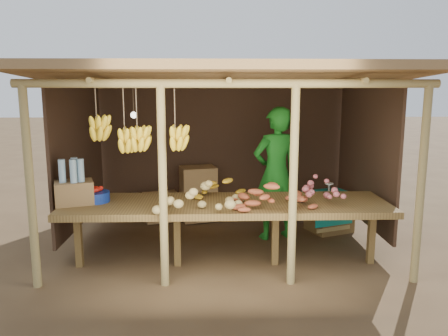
{
  "coord_description": "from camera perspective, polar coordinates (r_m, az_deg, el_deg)",
  "views": [
    {
      "loc": [
        -0.19,
        -6.07,
        2.12
      ],
      "look_at": [
        0.0,
        0.0,
        1.05
      ],
      "focal_mm": 35.0,
      "sensor_mm": 36.0,
      "label": 1
    }
  ],
  "objects": [
    {
      "name": "ground",
      "position": [
        6.43,
        0.0,
        -9.25
      ],
      "size": [
        60.0,
        60.0,
        0.0
      ],
      "primitive_type": "plane",
      "color": "brown",
      "rests_on": "ground"
    },
    {
      "name": "stall_structure",
      "position": [
        6.14,
        -0.75,
        8.18
      ],
      "size": [
        4.7,
        3.5,
        2.43
      ],
      "color": "tan",
      "rests_on": "ground"
    },
    {
      "name": "counter",
      "position": [
        5.3,
        0.32,
        -5.11
      ],
      "size": [
        3.9,
        1.05,
        0.8
      ],
      "color": "brown",
      "rests_on": "ground"
    },
    {
      "name": "potato_heap",
      "position": [
        4.95,
        -3.15,
        -3.3
      ],
      "size": [
        1.13,
        0.94,
        0.37
      ],
      "primitive_type": null,
      "rotation": [
        0.0,
        0.0,
        0.43
      ],
      "color": "tan",
      "rests_on": "counter"
    },
    {
      "name": "sweet_potato_heap",
      "position": [
        5.07,
        6.65,
        -3.11
      ],
      "size": [
        0.98,
        0.72,
        0.35
      ],
      "primitive_type": null,
      "rotation": [
        0.0,
        0.0,
        -0.23
      ],
      "color": "#9E4728",
      "rests_on": "counter"
    },
    {
      "name": "onion_heap",
      "position": [
        5.3,
        12.37,
        -2.68
      ],
      "size": [
        0.91,
        0.71,
        0.36
      ],
      "primitive_type": null,
      "rotation": [
        0.0,
        0.0,
        -0.33
      ],
      "color": "#B3575D",
      "rests_on": "counter"
    },
    {
      "name": "banana_pile",
      "position": [
        5.45,
        -0.53,
        -2.16
      ],
      "size": [
        0.63,
        0.41,
        0.35
      ],
      "primitive_type": null,
      "rotation": [
        0.0,
        0.0,
        -0.08
      ],
      "color": "gold",
      "rests_on": "counter"
    },
    {
      "name": "tomato_basin",
      "position": [
        5.51,
        -16.51,
        -3.48
      ],
      "size": [
        0.35,
        0.35,
        0.18
      ],
      "rotation": [
        0.0,
        0.0,
        -0.05
      ],
      "color": "navy",
      "rests_on": "counter"
    },
    {
      "name": "bottle_box",
      "position": [
        5.47,
        -19.03,
        -2.3
      ],
      "size": [
        0.52,
        0.46,
        0.55
      ],
      "color": "olive",
      "rests_on": "counter"
    },
    {
      "name": "vendor",
      "position": [
        6.3,
        6.78,
        -0.74
      ],
      "size": [
        0.8,
        0.65,
        1.91
      ],
      "primitive_type": "imported",
      "rotation": [
        0.0,
        0.0,
        3.46
      ],
      "color": "#17681A",
      "rests_on": "ground"
    },
    {
      "name": "tarp_crate",
      "position": [
        6.9,
        13.59,
        -5.41
      ],
      "size": [
        0.81,
        0.76,
        0.78
      ],
      "color": "brown",
      "rests_on": "ground"
    },
    {
      "name": "carton_stack",
      "position": [
        7.22,
        -4.99,
        -3.9
      ],
      "size": [
        1.26,
        0.57,
        0.88
      ],
      "color": "olive",
      "rests_on": "ground"
    },
    {
      "name": "burlap_sacks",
      "position": [
        7.58,
        -10.23,
        -4.65
      ],
      "size": [
        0.73,
        0.38,
        0.51
      ],
      "color": "#432D1F",
      "rests_on": "ground"
    }
  ]
}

